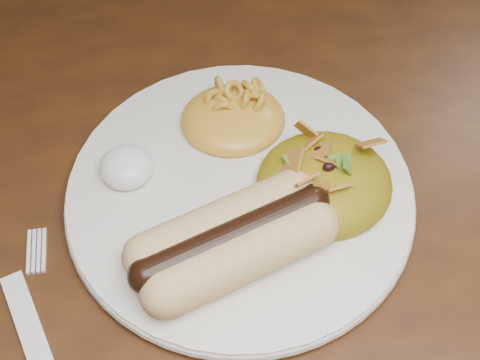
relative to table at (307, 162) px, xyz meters
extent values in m
cube|color=#45250D|center=(0.00, 0.00, 0.07)|extent=(1.60, 0.90, 0.04)
cylinder|color=silver|center=(-0.08, -0.09, 0.10)|extent=(0.26, 0.26, 0.01)
cylinder|color=#F7C386|center=(-0.09, -0.16, 0.12)|extent=(0.11, 0.07, 0.03)
cylinder|color=#F7C386|center=(-0.09, -0.13, 0.12)|extent=(0.11, 0.07, 0.03)
cylinder|color=black|center=(-0.09, -0.15, 0.13)|extent=(0.12, 0.06, 0.02)
ellipsoid|color=#DFCB45|center=(-0.07, -0.03, 0.12)|extent=(0.09, 0.08, 0.03)
ellipsoid|color=white|center=(-0.16, -0.07, 0.12)|extent=(0.05, 0.05, 0.02)
ellipsoid|color=#A35E00|center=(-0.02, -0.10, 0.12)|extent=(0.10, 0.09, 0.04)
cube|color=white|center=(-0.23, -0.18, 0.09)|extent=(0.07, 0.15, 0.00)
camera|label=1|loc=(-0.12, -0.37, 0.50)|focal=50.00mm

